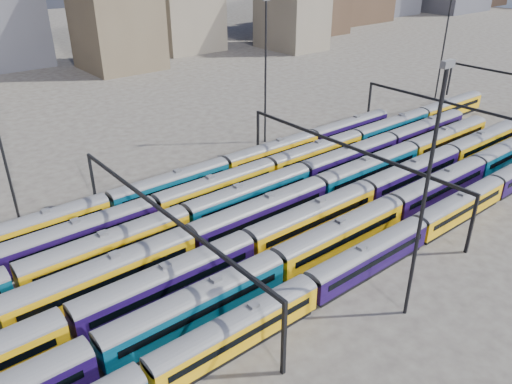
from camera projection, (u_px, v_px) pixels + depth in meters
ground at (294, 215)px, 69.07m from camera, size 500.00×500.00×0.00m
rake_0 at (369, 254)px, 56.21m from camera, size 130.62×2.73×4.58m
rake_1 at (394, 206)px, 65.82m from camera, size 123.66×3.02×5.08m
rake_2 at (248, 244)px, 57.60m from camera, size 126.33×3.08×5.19m
rake_3 at (190, 239)px, 58.41m from camera, size 128.34×3.13×5.27m
rake_4 at (185, 217)px, 63.27m from camera, size 124.73×3.04×5.12m
rake_5 at (270, 167)px, 77.19m from camera, size 120.15×2.93×4.93m
rake_6 at (171, 183)px, 72.41m from camera, size 96.59×2.83×4.76m
gantry_1 at (163, 218)px, 54.73m from camera, size 0.35×40.35×8.03m
gantry_2 at (346, 152)px, 71.62m from camera, size 0.35×40.35×8.03m
gantry_3 at (460, 112)px, 88.52m from camera, size 0.35×40.35×8.03m
mast_2 at (426, 191)px, 44.72m from camera, size 1.40×0.50×25.60m
mast_3 at (266, 67)px, 87.76m from camera, size 1.40×0.50×25.60m
mast_5 at (445, 39)px, 113.16m from camera, size 1.40×0.50×25.60m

